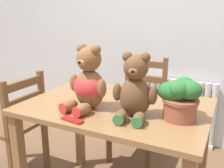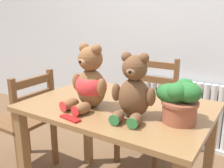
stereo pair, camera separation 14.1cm
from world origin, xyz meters
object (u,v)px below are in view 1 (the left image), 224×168
object	(u,v)px
chocolate_bar	(72,120)
teddy_bear_left	(89,83)
potted_plant	(180,97)
wooden_chair_side	(15,125)
wooden_chair_behind	(139,109)
teddy_bear_right	(135,90)

from	to	relation	value
chocolate_bar	teddy_bear_left	bearing A→B (deg)	96.53
potted_plant	wooden_chair_side	bearing A→B (deg)	178.58
wooden_chair_behind	wooden_chair_side	distance (m)	1.11
teddy_bear_left	potted_plant	world-z (taller)	teddy_bear_left
wooden_chair_side	chocolate_bar	distance (m)	0.92
teddy_bear_left	chocolate_bar	size ratio (longest dim) A/B	2.92
wooden_chair_behind	wooden_chair_side	world-z (taller)	wooden_chair_behind
wooden_chair_behind	teddy_bear_right	world-z (taller)	teddy_bear_right
teddy_bear_right	chocolate_bar	bearing A→B (deg)	29.71
wooden_chair_behind	potted_plant	bearing A→B (deg)	122.26
wooden_chair_side	chocolate_bar	world-z (taller)	wooden_chair_side
teddy_bear_left	teddy_bear_right	world-z (taller)	teddy_bear_left
wooden_chair_behind	wooden_chair_side	xyz separation A→B (m)	(-0.78, -0.79, 0.00)
chocolate_bar	teddy_bear_right	bearing A→B (deg)	37.78
wooden_chair_behind	potted_plant	world-z (taller)	potted_plant
teddy_bear_right	potted_plant	xyz separation A→B (m)	(0.23, 0.07, -0.03)
wooden_chair_behind	potted_plant	size ratio (longest dim) A/B	4.03
wooden_chair_behind	chocolate_bar	size ratio (longest dim) A/B	7.13
wooden_chair_side	teddy_bear_left	world-z (taller)	teddy_bear_left
wooden_chair_behind	teddy_bear_right	distance (m)	1.05
wooden_chair_side	teddy_bear_right	bearing A→B (deg)	-95.58
wooden_chair_side	teddy_bear_right	size ratio (longest dim) A/B	2.49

